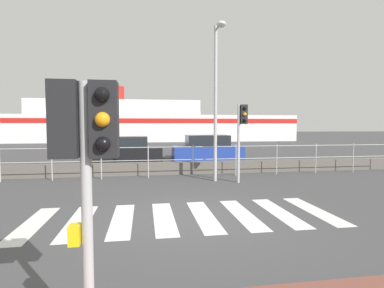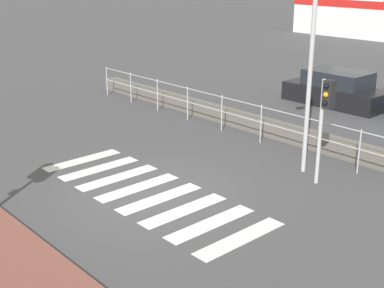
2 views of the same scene
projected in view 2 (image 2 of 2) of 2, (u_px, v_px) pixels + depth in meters
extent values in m
plane|color=#424244|center=(152.00, 195.00, 13.29)|extent=(160.00, 160.00, 0.00)
cube|color=silver|center=(83.00, 160.00, 15.61)|extent=(0.45, 2.40, 0.01)
cube|color=silver|center=(99.00, 168.00, 14.98)|extent=(0.45, 2.40, 0.01)
cube|color=silver|center=(118.00, 177.00, 14.35)|extent=(0.45, 2.40, 0.01)
cube|color=silver|center=(138.00, 187.00, 13.71)|extent=(0.45, 2.40, 0.01)
cube|color=silver|center=(160.00, 198.00, 13.08)|extent=(0.45, 2.40, 0.01)
cube|color=silver|center=(184.00, 210.00, 12.45)|extent=(0.45, 2.40, 0.01)
cube|color=silver|center=(211.00, 223.00, 11.82)|extent=(0.45, 2.40, 0.01)
cube|color=silver|center=(240.00, 238.00, 11.18)|extent=(0.45, 2.40, 0.01)
cube|color=#605B54|center=(299.00, 136.00, 16.98)|extent=(21.40, 0.55, 0.49)
cylinder|color=#B2B2B5|center=(284.00, 112.00, 16.12)|extent=(19.26, 0.03, 0.03)
cylinder|color=#B2B2B5|center=(283.00, 128.00, 16.28)|extent=(19.26, 0.03, 0.03)
cylinder|color=#B2B2B5|center=(107.00, 81.00, 23.07)|extent=(0.04, 0.04, 1.25)
cylinder|color=#B2B2B5|center=(131.00, 88.00, 21.84)|extent=(0.04, 0.04, 1.25)
cylinder|color=#B2B2B5|center=(157.00, 95.00, 20.61)|extent=(0.04, 0.04, 1.25)
cylinder|color=#B2B2B5|center=(188.00, 104.00, 19.38)|extent=(0.04, 0.04, 1.25)
cylinder|color=#B2B2B5|center=(222.00, 113.00, 18.14)|extent=(0.04, 0.04, 1.25)
cylinder|color=#B2B2B5|center=(261.00, 124.00, 16.91)|extent=(0.04, 0.04, 1.25)
cylinder|color=#B2B2B5|center=(306.00, 137.00, 15.68)|extent=(0.04, 0.04, 1.25)
cylinder|color=#B2B2B5|center=(359.00, 152.00, 14.45)|extent=(0.04, 0.04, 1.25)
cylinder|color=#B2B2B5|center=(320.00, 133.00, 13.57)|extent=(0.10, 0.10, 2.76)
cube|color=black|center=(329.00, 94.00, 13.11)|extent=(0.24, 0.24, 0.68)
sphere|color=black|center=(326.00, 86.00, 12.96)|extent=(0.13, 0.13, 0.13)
sphere|color=orange|center=(326.00, 95.00, 13.02)|extent=(0.13, 0.13, 0.13)
sphere|color=black|center=(325.00, 103.00, 13.09)|extent=(0.13, 0.13, 0.13)
cylinder|color=#B2B2B5|center=(310.00, 71.00, 13.91)|extent=(0.12, 0.12, 5.58)
cube|color=black|center=(336.00, 95.00, 21.68)|extent=(4.14, 1.86, 0.76)
cube|color=#1E2328|center=(338.00, 78.00, 21.46)|extent=(2.48, 1.64, 0.62)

